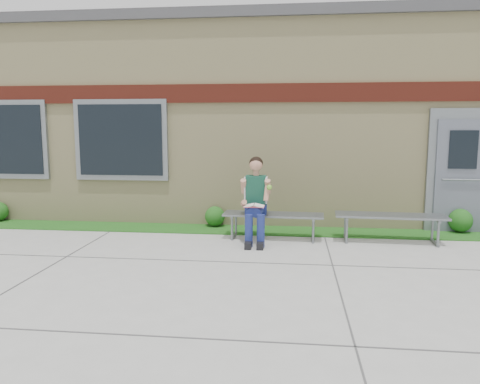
# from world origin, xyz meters

# --- Properties ---
(ground) EXTENTS (80.00, 80.00, 0.00)m
(ground) POSITION_xyz_m (0.00, 0.00, 0.00)
(ground) COLOR #9E9E99
(ground) RESTS_ON ground
(grass_strip) EXTENTS (16.00, 0.80, 0.02)m
(grass_strip) POSITION_xyz_m (0.00, 2.60, 0.01)
(grass_strip) COLOR #134512
(grass_strip) RESTS_ON ground
(school_building) EXTENTS (16.20, 6.22, 4.20)m
(school_building) POSITION_xyz_m (-0.00, 5.99, 2.10)
(school_building) COLOR beige
(school_building) RESTS_ON ground
(bench_left) EXTENTS (1.77, 0.58, 0.45)m
(bench_left) POSITION_xyz_m (0.08, 2.00, 0.35)
(bench_left) COLOR slate
(bench_left) RESTS_ON ground
(bench_right) EXTENTS (1.87, 0.61, 0.48)m
(bench_right) POSITION_xyz_m (2.08, 2.00, 0.37)
(bench_right) COLOR slate
(bench_right) RESTS_ON ground
(girl) EXTENTS (0.54, 0.90, 1.46)m
(girl) POSITION_xyz_m (-0.21, 1.78, 0.74)
(girl) COLOR navy
(girl) RESTS_ON ground
(shrub_mid) EXTENTS (0.39, 0.39, 0.39)m
(shrub_mid) POSITION_xyz_m (-1.10, 2.85, 0.22)
(shrub_mid) COLOR #134512
(shrub_mid) RESTS_ON grass_strip
(shrub_east) EXTENTS (0.44, 0.44, 0.44)m
(shrub_east) POSITION_xyz_m (3.52, 2.85, 0.24)
(shrub_east) COLOR #134512
(shrub_east) RESTS_ON grass_strip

